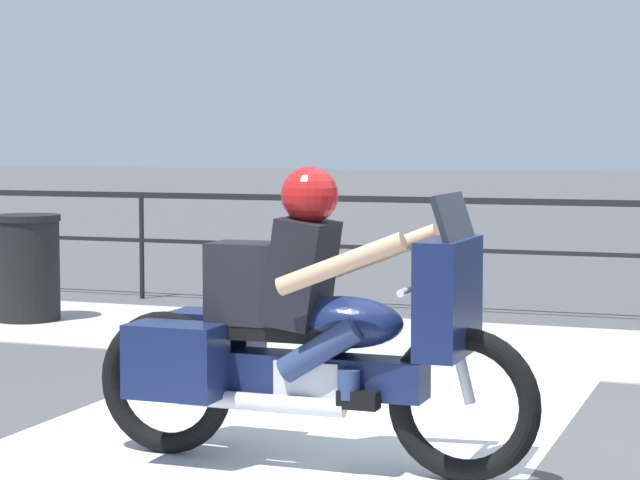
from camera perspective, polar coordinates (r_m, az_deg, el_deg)
ground_plane at (r=6.68m, az=10.19°, el=-9.84°), size 120.00×120.00×0.00m
sidewalk_band at (r=9.97m, az=13.59°, el=-5.06°), size 44.00×2.40×0.01m
crosswalk_band at (r=6.88m, az=-2.26°, el=-9.30°), size 2.90×6.00×0.01m
motorcycle at (r=6.30m, az=-0.71°, el=-4.27°), size 2.37×0.76×1.53m
trash_bin at (r=11.68m, az=-13.24°, el=-1.24°), size 0.61×0.61×0.98m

